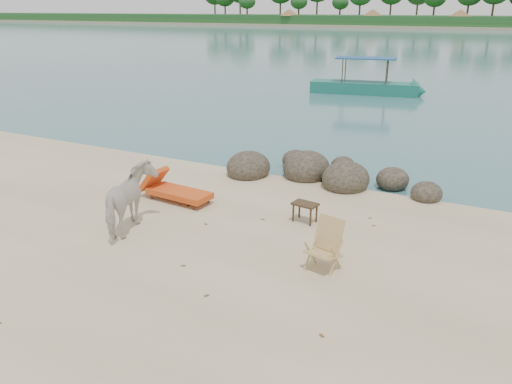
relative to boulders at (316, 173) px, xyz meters
The scene contains 10 objects.
water 83.77m from the boulders, 90.09° to the left, with size 400.00×400.00×0.00m, color #346968.
far_shore 163.77m from the boulders, 90.04° to the left, with size 420.00×90.00×1.40m, color tan.
far_scenery 130.50m from the boulders, 90.04° to the left, with size 420.00×18.00×9.50m.
boulders is the anchor object (origin of this frame).
cow 6.14m from the boulders, 113.97° to the right, with size 0.84×1.84×1.55m, color silver.
side_table 3.37m from the boulders, 73.62° to the right, with size 0.61×0.39×0.49m, color #332114, non-canonical shape.
lounge_chair 4.37m from the boulders, 127.09° to the right, with size 2.28×0.80×0.68m, color #DB4A19, non-canonical shape.
deck_chair 5.72m from the boulders, 67.65° to the right, with size 0.65×0.71×1.02m, color tan, non-canonical shape.
boat_near 17.61m from the boulders, 101.04° to the left, with size 7.35×1.65×3.57m, color #1A685A, non-canonical shape.
dead_leaves 6.01m from the boulders, 83.39° to the right, with size 6.08×7.51×0.00m.
Camera 1 is at (5.21, -7.64, 5.02)m, focal length 35.00 mm.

